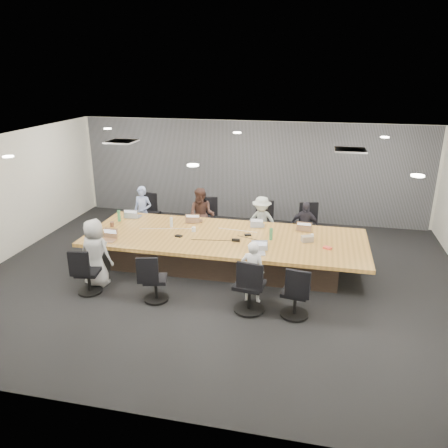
% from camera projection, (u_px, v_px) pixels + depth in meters
% --- Properties ---
extents(floor, '(10.00, 8.00, 0.00)m').
position_uv_depth(floor, '(220.00, 277.00, 9.20)').
color(floor, black).
rests_on(floor, ground).
extents(ceiling, '(10.00, 8.00, 0.00)m').
position_uv_depth(ceiling, '(219.00, 144.00, 8.26)').
color(ceiling, white).
rests_on(ceiling, wall_back).
extents(wall_back, '(10.00, 0.00, 2.80)m').
position_uv_depth(wall_back, '(251.00, 171.00, 12.41)').
color(wall_back, beige).
rests_on(wall_back, ground).
extents(wall_front, '(10.00, 0.00, 2.80)m').
position_uv_depth(wall_front, '(143.00, 321.00, 5.05)').
color(wall_front, beige).
rests_on(wall_front, ground).
extents(wall_left, '(0.00, 8.00, 2.80)m').
position_uv_depth(wall_left, '(2.00, 199.00, 9.74)').
color(wall_left, beige).
rests_on(wall_left, ground).
extents(curtain, '(9.80, 0.04, 2.80)m').
position_uv_depth(curtain, '(251.00, 171.00, 12.33)').
color(curtain, '#59595E').
rests_on(curtain, ground).
extents(conference_table, '(6.00, 2.20, 0.74)m').
position_uv_depth(conference_table, '(225.00, 250.00, 9.53)').
color(conference_table, '#3C2D24').
rests_on(conference_table, ground).
extents(chair_0, '(0.69, 0.69, 0.86)m').
position_uv_depth(chair_0, '(149.00, 217.00, 11.57)').
color(chair_0, black).
rests_on(chair_0, ground).
extents(chair_1, '(0.66, 0.66, 0.84)m').
position_uv_depth(chair_1, '(205.00, 222.00, 11.26)').
color(chair_1, black).
rests_on(chair_1, ground).
extents(chair_2, '(0.57, 0.57, 0.82)m').
position_uv_depth(chair_2, '(263.00, 226.00, 10.96)').
color(chair_2, black).
rests_on(chair_2, ground).
extents(chair_3, '(0.73, 0.73, 0.87)m').
position_uv_depth(chair_3, '(305.00, 228.00, 10.75)').
color(chair_3, black).
rests_on(chair_3, ground).
extents(chair_4, '(0.56, 0.56, 0.73)m').
position_uv_depth(chair_4, '(88.00, 276.00, 8.45)').
color(chair_4, black).
rests_on(chair_4, ground).
extents(chair_5, '(0.60, 0.60, 0.73)m').
position_uv_depth(chair_5, '(156.00, 283.00, 8.17)').
color(chair_5, black).
rests_on(chair_5, ground).
extents(chair_6, '(0.67, 0.67, 0.87)m').
position_uv_depth(chair_6, '(249.00, 289.00, 7.79)').
color(chair_6, black).
rests_on(chair_6, ground).
extents(chair_7, '(0.61, 0.61, 0.78)m').
position_uv_depth(chair_7, '(295.00, 296.00, 7.64)').
color(chair_7, black).
rests_on(chair_7, ground).
extents(person_0, '(0.51, 0.35, 1.35)m').
position_uv_depth(person_0, '(143.00, 212.00, 11.17)').
color(person_0, '#8497CC').
rests_on(person_0, ground).
extents(laptop_0, '(0.35, 0.25, 0.02)m').
position_uv_depth(laptop_0, '(134.00, 216.00, 10.64)').
color(laptop_0, '#B2B2B7').
rests_on(laptop_0, conference_table).
extents(person_1, '(0.69, 0.54, 1.39)m').
position_uv_depth(person_1, '(202.00, 216.00, 10.85)').
color(person_1, '#402923').
rests_on(person_1, ground).
extents(laptop_1, '(0.37, 0.28, 0.02)m').
position_uv_depth(laptop_1, '(196.00, 221.00, 10.32)').
color(laptop_1, '#8C6647').
rests_on(laptop_1, conference_table).
extents(person_2, '(0.89, 0.60, 1.28)m').
position_uv_depth(person_2, '(261.00, 222.00, 10.57)').
color(person_2, '#ACB7AE').
rests_on(person_2, ground).
extents(laptop_2, '(0.31, 0.23, 0.02)m').
position_uv_depth(laptop_2, '(258.00, 225.00, 10.02)').
color(laptop_2, '#B2B2B7').
rests_on(laptop_2, conference_table).
extents(person_3, '(0.75, 0.41, 1.22)m').
position_uv_depth(person_3, '(304.00, 226.00, 10.37)').
color(person_3, '#25242D').
rests_on(person_3, ground).
extents(laptop_3, '(0.34, 0.25, 0.02)m').
position_uv_depth(laptop_3, '(304.00, 229.00, 9.81)').
color(laptop_3, '#8C6647').
rests_on(laptop_3, conference_table).
extents(person_4, '(0.74, 0.54, 1.40)m').
position_uv_depth(person_4, '(95.00, 253.00, 8.66)').
color(person_4, '#A0A0A0').
rests_on(person_4, ground).
extents(laptop_4, '(0.33, 0.24, 0.02)m').
position_uv_depth(laptop_4, '(108.00, 240.00, 9.15)').
color(laptop_4, '#8C6647').
rests_on(laptop_4, conference_table).
extents(person_6, '(0.47, 0.33, 1.22)m').
position_uv_depth(person_6, '(253.00, 272.00, 8.05)').
color(person_6, silver).
rests_on(person_6, ground).
extents(laptop_6, '(0.35, 0.26, 0.02)m').
position_uv_depth(laptop_6, '(257.00, 253.00, 8.51)').
color(laptop_6, '#B2B2B7').
rests_on(laptop_6, conference_table).
extents(bottle_green_left, '(0.08, 0.08, 0.27)m').
position_uv_depth(bottle_green_left, '(119.00, 216.00, 10.28)').
color(bottle_green_left, '#347849').
rests_on(bottle_green_left, conference_table).
extents(bottle_green_right, '(0.08, 0.08, 0.25)m').
position_uv_depth(bottle_green_right, '(271.00, 234.00, 9.17)').
color(bottle_green_right, '#347849').
rests_on(bottle_green_right, conference_table).
extents(bottle_clear, '(0.07, 0.07, 0.22)m').
position_uv_depth(bottle_clear, '(171.00, 222.00, 9.91)').
color(bottle_clear, silver).
rests_on(bottle_clear, conference_table).
extents(cup_white_far, '(0.11, 0.11, 0.11)m').
position_uv_depth(cup_white_far, '(194.00, 229.00, 9.65)').
color(cup_white_far, white).
rests_on(cup_white_far, conference_table).
extents(cup_white_near, '(0.08, 0.08, 0.09)m').
position_uv_depth(cup_white_near, '(312.00, 236.00, 9.28)').
color(cup_white_near, white).
rests_on(cup_white_near, conference_table).
extents(mug_brown, '(0.11, 0.11, 0.11)m').
position_uv_depth(mug_brown, '(112.00, 224.00, 9.96)').
color(mug_brown, brown).
rests_on(mug_brown, conference_table).
extents(mic_left, '(0.17, 0.13, 0.03)m').
position_uv_depth(mic_left, '(179.00, 236.00, 9.37)').
color(mic_left, black).
rests_on(mic_left, conference_table).
extents(mic_right, '(0.17, 0.13, 0.03)m').
position_uv_depth(mic_right, '(248.00, 235.00, 9.44)').
color(mic_right, black).
rests_on(mic_right, conference_table).
extents(stapler, '(0.17, 0.04, 0.06)m').
position_uv_depth(stapler, '(236.00, 240.00, 9.10)').
color(stapler, black).
rests_on(stapler, conference_table).
extents(canvas_bag, '(0.27, 0.22, 0.13)m').
position_uv_depth(canvas_bag, '(307.00, 239.00, 9.09)').
color(canvas_bag, gray).
rests_on(canvas_bag, conference_table).
extents(snack_packet, '(0.19, 0.17, 0.04)m').
position_uv_depth(snack_packet, '(327.00, 248.00, 8.75)').
color(snack_packet, '#E94B35').
rests_on(snack_packet, conference_table).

